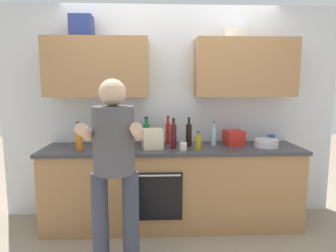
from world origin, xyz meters
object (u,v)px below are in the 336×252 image
object	(u,v)px
bottle_soy	(189,134)
bottle_soda	(146,133)
bottle_oil	(198,143)
bottle_wine	(174,136)
cup_coffee	(183,146)
bottle_juice	(79,139)
grocery_bag_rice	(153,139)
grocery_bag_crisps	(234,138)
potted_herb	(113,130)
bottle_hotsauce	(168,132)
cup_ceramic	(119,146)
cup_tea	(271,139)
person_standing	(114,160)
mixing_bowl	(266,143)
bottle_water	(214,136)

from	to	relation	value
bottle_soy	bottle_soda	bearing A→B (deg)	160.58
bottle_oil	bottle_wine	bearing A→B (deg)	157.97
bottle_soda	cup_coffee	size ratio (longest dim) A/B	3.78
bottle_juice	grocery_bag_rice	size ratio (longest dim) A/B	1.39
grocery_bag_crisps	potted_herb	bearing A→B (deg)	179.59
bottle_soy	potted_herb	distance (m)	0.85
bottle_soda	grocery_bag_crisps	distance (m)	1.01
bottle_hotsauce	grocery_bag_crisps	distance (m)	0.76
bottle_soy	grocery_bag_crisps	size ratio (longest dim) A/B	1.52
bottle_hotsauce	bottle_soy	bearing A→B (deg)	-29.94
cup_ceramic	grocery_bag_crisps	xyz separation A→B (m)	(1.28, 0.24, 0.04)
cup_tea	bottle_soy	bearing A→B (deg)	-173.12
person_standing	mixing_bowl	bearing A→B (deg)	26.20
cup_tea	grocery_bag_crisps	distance (m)	0.47
bottle_oil	grocery_bag_rice	distance (m)	0.49
bottle_oil	cup_ceramic	world-z (taller)	bottle_oil
mixing_bowl	potted_herb	distance (m)	1.71
bottle_water	mixing_bowl	bearing A→B (deg)	-13.46
bottle_water	grocery_bag_crisps	xyz separation A→B (m)	(0.24, 0.01, -0.02)
bottle_oil	bottle_hotsauce	xyz separation A→B (m)	(-0.30, 0.35, 0.06)
bottle_water	grocery_bag_rice	distance (m)	0.71
mixing_bowl	bottle_soy	bearing A→B (deg)	173.75
potted_herb	grocery_bag_crisps	bearing A→B (deg)	-0.41
person_standing	grocery_bag_crisps	size ratio (longest dim) A/B	7.63
grocery_bag_crisps	person_standing	bearing A→B (deg)	-143.55
bottle_wine	cup_tea	world-z (taller)	bottle_wine
bottle_hotsauce	grocery_bag_rice	world-z (taller)	bottle_hotsauce
potted_herb	grocery_bag_rice	size ratio (longest dim) A/B	1.39
bottle_water	cup_coffee	bearing A→B (deg)	-145.37
bottle_water	cup_ceramic	bearing A→B (deg)	-167.76
bottle_water	grocery_bag_rice	world-z (taller)	bottle_water
bottle_juice	bottle_hotsauce	world-z (taller)	bottle_hotsauce
person_standing	cup_ceramic	size ratio (longest dim) A/B	18.41
bottle_wine	mixing_bowl	distance (m)	1.03
cup_coffee	bottle_oil	bearing A→B (deg)	-1.00
bottle_soda	cup_coffee	distance (m)	0.56
bottle_hotsauce	person_standing	bearing A→B (deg)	-116.24
bottle_soda	bottle_hotsauce	size ratio (longest dim) A/B	0.97
bottle_water	mixing_bowl	distance (m)	0.58
bottle_juice	cup_coffee	xyz separation A→B (m)	(1.10, -0.08, -0.08)
bottle_oil	potted_herb	xyz separation A→B (m)	(-0.92, 0.29, 0.10)
grocery_bag_crisps	bottle_oil	bearing A→B (deg)	-148.73
bottle_wine	cup_coffee	world-z (taller)	bottle_wine
cup_ceramic	grocery_bag_crisps	size ratio (longest dim) A/B	0.41
bottle_oil	grocery_bag_crisps	size ratio (longest dim) A/B	0.94
bottle_water	bottle_soda	bearing A→B (deg)	170.56
bottle_oil	grocery_bag_rice	size ratio (longest dim) A/B	0.94
bottle_soda	potted_herb	size ratio (longest dim) A/B	1.06
potted_herb	grocery_bag_rice	distance (m)	0.48
grocery_bag_rice	bottle_oil	bearing A→B (deg)	-12.76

